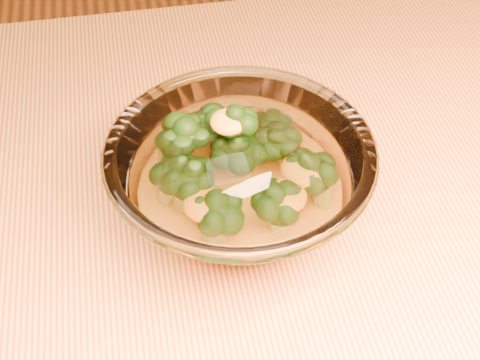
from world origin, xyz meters
name	(u,v)px	position (x,y,z in m)	size (l,w,h in m)	color
table	(150,329)	(0.00, 0.00, 0.65)	(1.20, 0.80, 0.75)	gold
glass_bowl	(240,184)	(0.09, 0.03, 0.80)	(0.22, 0.22, 0.10)	white
cheese_sauce	(240,200)	(0.09, 0.03, 0.78)	(0.13, 0.13, 0.04)	gold
broccoli_heap	(230,166)	(0.09, 0.04, 0.82)	(0.15, 0.14, 0.08)	black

